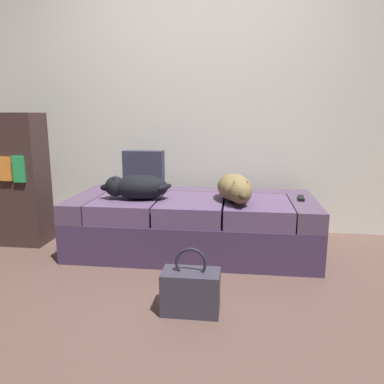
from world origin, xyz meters
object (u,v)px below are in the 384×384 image
object	(u,v)px
tv_remote	(301,198)
handbag	(191,291)
throw_pillow	(144,171)
bookshelf	(12,179)
couch	(193,224)
dog_dark	(137,187)
dog_tan	(235,188)

from	to	relation	value
tv_remote	handbag	world-z (taller)	tv_remote
throw_pillow	bookshelf	distance (m)	1.11
throw_pillow	handbag	world-z (taller)	throw_pillow
couch	handbag	size ratio (longest dim) A/B	5.04
dog_dark	tv_remote	world-z (taller)	dog_dark
handbag	bookshelf	xyz separation A→B (m)	(-1.65, 0.98, 0.43)
dog_dark	dog_tan	xyz separation A→B (m)	(0.75, 0.02, 0.01)
tv_remote	bookshelf	size ratio (longest dim) A/B	0.14
couch	throw_pillow	distance (m)	0.64
tv_remote	throw_pillow	world-z (taller)	throw_pillow
couch	dog_dark	size ratio (longest dim) A/B	3.42
tv_remote	handbag	xyz separation A→B (m)	(-0.73, -0.98, -0.33)
tv_remote	bookshelf	xyz separation A→B (m)	(-2.37, 0.01, 0.10)
dog_tan	throw_pillow	world-z (taller)	throw_pillow
couch	dog_dark	xyz separation A→B (m)	(-0.42, -0.13, 0.32)
tv_remote	dog_dark	bearing A→B (deg)	-168.13
tv_remote	handbag	size ratio (longest dim) A/B	0.40
couch	tv_remote	size ratio (longest dim) A/B	12.70
couch	tv_remote	world-z (taller)	tv_remote
throw_pillow	handbag	distance (m)	1.40
handbag	throw_pillow	bearing A→B (deg)	115.12
dog_dark	tv_remote	size ratio (longest dim) A/B	3.71
throw_pillow	bookshelf	world-z (taller)	bookshelf
dog_tan	tv_remote	size ratio (longest dim) A/B	3.87
dog_tan	handbag	size ratio (longest dim) A/B	1.53
tv_remote	throw_pillow	bearing A→B (deg)	176.09
dog_dark	tv_remote	bearing A→B (deg)	6.44
couch	dog_dark	world-z (taller)	dog_dark
dog_dark	throw_pillow	world-z (taller)	throw_pillow
handbag	dog_dark	bearing A→B (deg)	122.16
dog_tan	bookshelf	size ratio (longest dim) A/B	0.53
bookshelf	dog_dark	bearing A→B (deg)	-7.50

